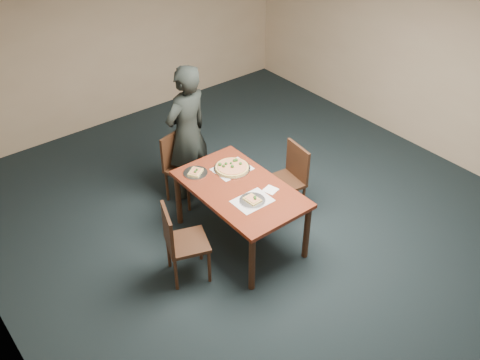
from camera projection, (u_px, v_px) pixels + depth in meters
ground at (292, 247)px, 6.21m from camera, size 8.00×8.00×0.00m
room_shell at (302, 115)px, 5.19m from camera, size 8.00×8.00×8.00m
dining_table at (240, 194)px, 5.94m from camera, size 0.90×1.50×0.75m
chair_far at (181, 163)px, 6.70m from camera, size 0.52×0.52×0.91m
chair_left at (180, 240)px, 5.54m from camera, size 0.54×0.54×0.91m
chair_right at (289, 176)px, 6.47m from camera, size 0.47×0.47×0.91m
diner at (187, 133)px, 6.56m from camera, size 0.72×0.54×1.78m
placemat_main at (232, 169)px, 6.18m from camera, size 0.42×0.32×0.00m
placemat_near at (252, 201)px, 5.69m from camera, size 0.40×0.30×0.00m
pizza_pan at (232, 167)px, 6.17m from camera, size 0.42×0.42×0.07m
slice_plate_near at (253, 200)px, 5.68m from camera, size 0.28×0.28×0.06m
slice_plate_far at (195, 172)px, 6.10m from camera, size 0.28×0.28×0.06m
napkin at (271, 190)px, 5.85m from camera, size 0.17×0.17×0.01m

